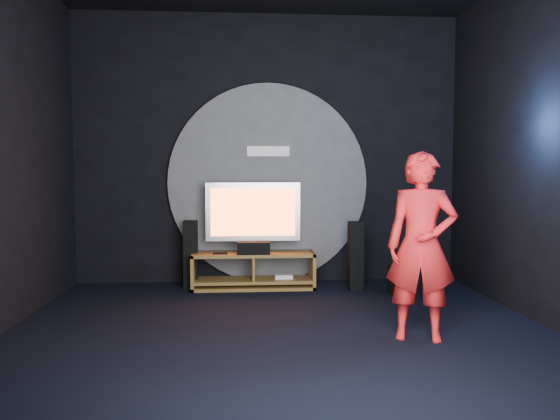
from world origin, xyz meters
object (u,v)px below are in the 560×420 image
at_px(subwoofer, 404,281).
at_px(player, 421,246).
at_px(tv, 253,214).
at_px(tower_speaker_right, 356,256).
at_px(media_console, 254,273).
at_px(tower_speaker_left, 191,255).

bearing_deg(subwoofer, player, -102.25).
relative_size(tv, tower_speaker_right, 1.40).
bearing_deg(player, media_console, 139.78).
bearing_deg(tower_speaker_left, subwoofer, -12.20).
height_order(tower_speaker_right, player, player).
bearing_deg(tower_speaker_left, tv, 0.49).
bearing_deg(subwoofer, media_console, 164.44).
distance_m(tower_speaker_right, player, 2.02).
bearing_deg(subwoofer, tv, 162.50).
distance_m(media_console, tower_speaker_left, 0.82).
height_order(media_console, tv, tv).
relative_size(subwoofer, player, 0.21).
relative_size(tower_speaker_left, tower_speaker_right, 1.00).
relative_size(media_console, subwoofer, 4.54).
bearing_deg(media_console, player, -57.41).
bearing_deg(tv, tower_speaker_right, -12.38).
xyz_separation_m(media_console, subwoofer, (1.76, -0.49, -0.03)).
relative_size(media_console, tv, 1.29).
height_order(media_console, tower_speaker_right, tower_speaker_right).
height_order(media_console, subwoofer, media_console).
height_order(media_console, player, player).
distance_m(tv, tower_speaker_right, 1.37).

